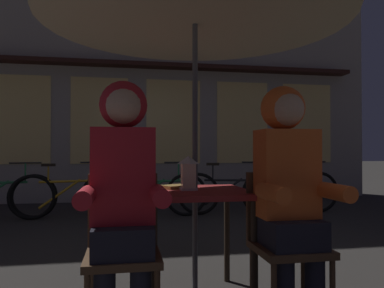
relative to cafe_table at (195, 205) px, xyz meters
The scene contains 12 objects.
cafe_table is the anchor object (origin of this frame).
lantern 0.23m from the cafe_table, 166.46° to the right, with size 0.11×0.11×0.23m.
chair_left 0.62m from the cafe_table, 142.45° to the right, with size 0.40×0.40×0.87m.
chair_right 0.62m from the cafe_table, 37.55° to the right, with size 0.40×0.40×0.87m.
person_left_hooded 0.67m from the cafe_table, 138.43° to the right, with size 0.45×0.56×1.40m.
person_right_hooded 0.67m from the cafe_table, 41.57° to the right, with size 0.45×0.56×1.40m.
shopfront_building 5.93m from the cafe_table, 92.21° to the left, with size 10.00×0.93×6.20m.
bicycle_second 3.65m from the cafe_table, 110.85° to the left, with size 1.66×0.36×0.84m.
bicycle_third 3.19m from the cafe_table, 90.67° to the left, with size 1.68×0.15×0.84m.
bicycle_fourth 3.39m from the cafe_table, 69.64° to the left, with size 1.65×0.42×0.84m.
bicycle_fifth 3.84m from the cafe_table, 55.45° to the left, with size 1.68×0.10×0.84m.
book 0.20m from the cafe_table, 133.24° to the left, with size 0.20×0.14×0.02m, color olive.
Camera 1 is at (-0.48, -2.51, 1.01)m, focal length 35.21 mm.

